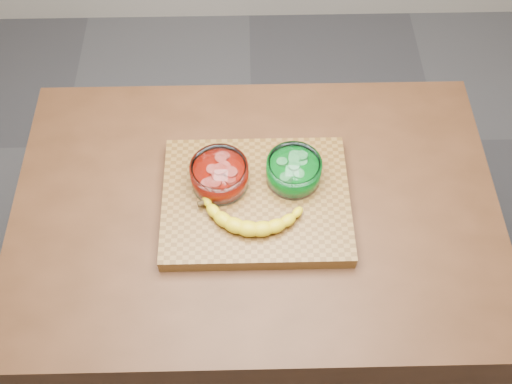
{
  "coord_description": "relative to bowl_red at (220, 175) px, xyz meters",
  "views": [
    {
      "loc": [
        -0.02,
        -0.72,
        2.1
      ],
      "look_at": [
        0.0,
        0.0,
        0.96
      ],
      "focal_mm": 40.0,
      "sensor_mm": 36.0,
      "label": 1
    }
  ],
  "objects": [
    {
      "name": "counter",
      "position": [
        0.09,
        -0.04,
        -0.52
      ],
      "size": [
        1.2,
        0.8,
        0.9
      ],
      "primitive_type": "cube",
      "color": "#4C2B16",
      "rests_on": "ground"
    },
    {
      "name": "cutting_board",
      "position": [
        0.09,
        -0.04,
        -0.05
      ],
      "size": [
        0.45,
        0.35,
        0.04
      ],
      "primitive_type": "cube",
      "color": "brown",
      "rests_on": "counter"
    },
    {
      "name": "bowl_red",
      "position": [
        0.0,
        0.0,
        0.0
      ],
      "size": [
        0.14,
        0.14,
        0.06
      ],
      "color": "white",
      "rests_on": "cutting_board"
    },
    {
      "name": "bowl_green",
      "position": [
        0.18,
        0.01,
        -0.0
      ],
      "size": [
        0.13,
        0.13,
        0.06
      ],
      "color": "white",
      "rests_on": "cutting_board"
    },
    {
      "name": "banana",
      "position": [
        0.08,
        -0.1,
        -0.01
      ],
      "size": [
        0.27,
        0.14,
        0.04
      ],
      "primitive_type": null,
      "color": "gold",
      "rests_on": "cutting_board"
    },
    {
      "name": "ground",
      "position": [
        0.09,
        -0.04,
        -0.97
      ],
      "size": [
        3.5,
        3.5,
        0.0
      ],
      "primitive_type": "plane",
      "color": "#56555A",
      "rests_on": "ground"
    }
  ]
}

